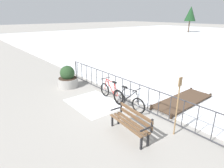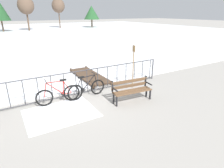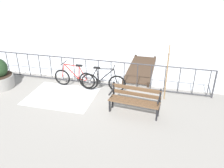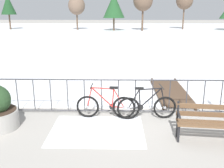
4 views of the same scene
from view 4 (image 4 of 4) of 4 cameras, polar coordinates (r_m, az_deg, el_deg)
ground_plane at (r=7.97m, az=3.20°, el=-6.41°), size 160.00×160.00×0.00m
frozen_pond at (r=35.90m, az=1.81°, el=11.04°), size 80.00×56.00×0.03m
snow_patch at (r=6.89m, az=-3.27°, el=-10.10°), size 2.41×1.87×0.01m
railing_fence at (r=7.78m, az=3.27°, el=-2.59°), size 9.06×0.06×1.07m
bicycle_near_railing at (r=7.51m, az=-1.36°, el=-4.81°), size 1.71×0.52×0.97m
bicycle_second at (r=7.51m, az=7.59°, el=-4.95°), size 1.71×0.52×0.97m
park_bench at (r=6.67m, az=20.84°, el=-7.31°), size 1.64×0.64×0.89m
wooden_dock at (r=9.89m, az=12.69°, el=-1.59°), size 1.10×3.25×0.20m
tree_far_west at (r=40.62m, az=6.83°, el=17.76°), size 2.89×2.89×6.07m
tree_west_mid at (r=46.62m, az=-21.82°, el=15.82°), size 2.40×2.40×5.44m
tree_centre at (r=40.88m, az=0.41°, el=16.78°), size 3.27×3.27×5.48m
tree_east_mid at (r=45.23m, az=15.63°, el=17.26°), size 2.69×2.69×6.08m
tree_far_east at (r=42.76m, az=-7.77°, el=16.66°), size 2.60×2.60×5.18m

